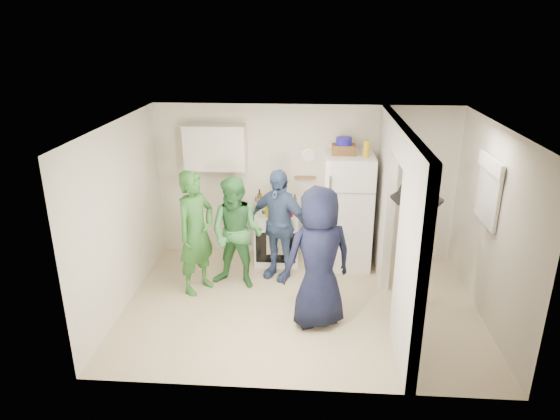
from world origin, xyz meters
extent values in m
plane|color=#C5B68B|center=(0.00, 0.00, 0.00)|extent=(4.80, 4.80, 0.00)
plane|color=silver|center=(0.00, 1.70, 1.25)|extent=(4.80, 0.00, 4.80)
plane|color=silver|center=(0.00, -1.70, 1.25)|extent=(4.80, 0.00, 4.80)
plane|color=silver|center=(-2.40, 0.00, 1.25)|extent=(0.00, 3.40, 3.40)
plane|color=silver|center=(2.40, 0.00, 1.25)|extent=(0.00, 3.40, 3.40)
plane|color=white|center=(0.00, 0.00, 2.50)|extent=(4.80, 4.80, 0.00)
cube|color=silver|center=(1.20, 1.10, 1.25)|extent=(0.12, 1.20, 2.50)
cube|color=silver|center=(1.20, -1.10, 1.25)|extent=(0.12, 1.20, 2.50)
cube|color=silver|center=(1.20, 0.00, 2.30)|extent=(0.12, 1.00, 0.40)
cube|color=white|center=(-0.43, 1.37, 0.43)|extent=(0.72, 0.60, 0.86)
cube|color=silver|center=(-1.40, 1.52, 1.85)|extent=(0.95, 0.34, 0.70)
cube|color=white|center=(0.68, 1.34, 0.90)|extent=(0.74, 0.72, 1.80)
cube|color=brown|center=(0.58, 1.39, 1.88)|extent=(0.35, 0.25, 0.15)
cylinder|color=#191698|center=(0.58, 1.39, 2.01)|extent=(0.24, 0.24, 0.11)
cylinder|color=yellow|center=(0.90, 1.24, 1.93)|extent=(0.09, 0.09, 0.25)
cylinder|color=white|center=(0.05, 1.68, 1.70)|extent=(0.22, 0.02, 0.22)
cube|color=olive|center=(0.00, 1.65, 1.35)|extent=(0.35, 0.08, 0.03)
cube|color=black|center=(2.38, 0.20, 1.65)|extent=(0.03, 0.70, 0.80)
cube|color=white|center=(2.36, 0.20, 1.65)|extent=(0.04, 0.76, 0.86)
cube|color=white|center=(2.34, 0.20, 2.00)|extent=(0.04, 0.82, 0.18)
cylinder|color=yellow|center=(-0.55, 1.15, 0.98)|extent=(0.09, 0.09, 0.25)
cylinder|color=#B30B0C|center=(-0.21, 1.17, 0.92)|extent=(0.09, 0.09, 0.12)
imported|color=#2F6829|center=(-1.49, 0.35, 0.90)|extent=(0.71, 0.78, 1.80)
imported|color=#377E48|center=(-0.95, 0.52, 0.83)|extent=(0.93, 0.80, 1.66)
imported|color=#38517B|center=(-0.37, 0.85, 0.85)|extent=(1.08, 0.83, 1.70)
imported|color=black|center=(0.22, -0.39, 0.92)|extent=(1.06, 0.89, 1.84)
imported|color=black|center=(1.45, 0.09, 0.90)|extent=(0.83, 1.25, 1.80)
cylinder|color=brown|center=(-0.72, 1.51, 1.02)|extent=(0.07, 0.07, 0.32)
cylinder|color=#204216|center=(-0.62, 1.28, 0.98)|extent=(0.08, 0.08, 0.25)
cylinder|color=silver|center=(-0.50, 1.51, 0.98)|extent=(0.07, 0.07, 0.24)
cylinder|color=brown|center=(-0.42, 1.32, 0.99)|extent=(0.06, 0.06, 0.26)
cylinder|color=gray|center=(-0.33, 1.54, 1.00)|extent=(0.07, 0.07, 0.28)
cylinder|color=#163E1D|center=(-0.27, 1.38, 1.00)|extent=(0.07, 0.07, 0.29)
cylinder|color=olive|center=(-0.16, 1.52, 0.98)|extent=(0.07, 0.07, 0.24)
cylinder|color=#A6AAB2|center=(-0.75, 1.26, 1.00)|extent=(0.06, 0.06, 0.28)
camera|label=1|loc=(0.13, -6.00, 3.64)|focal=32.00mm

